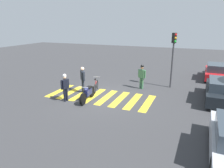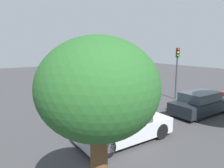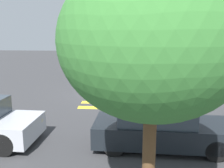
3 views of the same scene
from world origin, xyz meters
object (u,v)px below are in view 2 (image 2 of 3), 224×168
object	(u,v)px
officer_on_foot	(81,83)
pedestrian_bystander	(148,84)
leaning_bicycle	(110,89)
police_motorcycle	(94,91)
car_silver_sedan	(123,125)
car_black_suv	(201,103)
traffic_light_pole	(177,65)
officer_by_motorcycle	(100,81)

from	to	relation	value
officer_on_foot	pedestrian_bystander	size ratio (longest dim) A/B	0.96
leaning_bicycle	officer_on_foot	bearing A→B (deg)	-19.64
police_motorcycle	leaning_bicycle	bearing A→B (deg)	-169.57
police_motorcycle	officer_on_foot	size ratio (longest dim) A/B	1.25
police_motorcycle	car_silver_sedan	size ratio (longest dim) A/B	0.51
car_black_suv	car_silver_sedan	xyz separation A→B (m)	(6.13, 0.10, 0.04)
police_motorcycle	car_silver_sedan	world-z (taller)	car_silver_sedan
leaning_bicycle	traffic_light_pole	xyz separation A→B (m)	(-2.90, 4.71, 2.31)
leaning_bicycle	traffic_light_pole	world-z (taller)	traffic_light_pole
leaning_bicycle	pedestrian_bystander	size ratio (longest dim) A/B	0.92
officer_on_foot	officer_by_motorcycle	world-z (taller)	officer_by_motorcycle
car_silver_sedan	officer_on_foot	bearing A→B (deg)	-105.99
officer_by_motorcycle	pedestrian_bystander	xyz separation A→B (m)	(-2.35, 3.49, -0.00)
officer_on_foot	car_black_suv	xyz separation A→B (m)	(-3.59, 8.76, -0.33)
officer_by_motorcycle	car_silver_sedan	distance (m)	9.74
leaning_bicycle	officer_on_foot	world-z (taller)	officer_on_foot
car_black_suv	officer_by_motorcycle	bearing A→B (deg)	-78.43
leaning_bicycle	car_silver_sedan	xyz separation A→B (m)	(4.96, 8.00, 0.33)
pedestrian_bystander	car_silver_sedan	size ratio (longest dim) A/B	0.42
police_motorcycle	car_black_suv	world-z (taller)	car_black_suv
officer_on_foot	leaning_bicycle	bearing A→B (deg)	160.36
police_motorcycle	officer_by_motorcycle	world-z (taller)	officer_by_motorcycle
car_black_suv	car_silver_sedan	bearing A→B (deg)	0.94
police_motorcycle	traffic_light_pole	bearing A→B (deg)	137.28
traffic_light_pole	car_silver_sedan	bearing A→B (deg)	22.68
police_motorcycle	officer_by_motorcycle	distance (m)	1.72
pedestrian_bystander	car_black_suv	bearing A→B (deg)	83.42
officer_on_foot	traffic_light_pole	bearing A→B (deg)	133.64
pedestrian_bystander	police_motorcycle	bearing A→B (deg)	-34.32
leaning_bicycle	car_black_suv	distance (m)	7.99
officer_on_foot	officer_by_motorcycle	distance (m)	1.84
car_black_suv	leaning_bicycle	bearing A→B (deg)	-81.57
pedestrian_bystander	car_silver_sedan	xyz separation A→B (m)	(6.72, 5.20, -0.34)
officer_by_motorcycle	car_black_suv	distance (m)	8.78
officer_by_motorcycle	traffic_light_pole	world-z (taller)	traffic_light_pole
officer_on_foot	car_silver_sedan	distance (m)	9.22
officer_by_motorcycle	pedestrian_bystander	size ratio (longest dim) A/B	1.00
car_black_suv	traffic_light_pole	bearing A→B (deg)	-118.51
police_motorcycle	officer_on_foot	distance (m)	1.43
car_silver_sedan	traffic_light_pole	size ratio (longest dim) A/B	1.07
officer_on_foot	officer_by_motorcycle	bearing A→B (deg)	174.92
officer_on_foot	car_silver_sedan	bearing A→B (deg)	74.01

